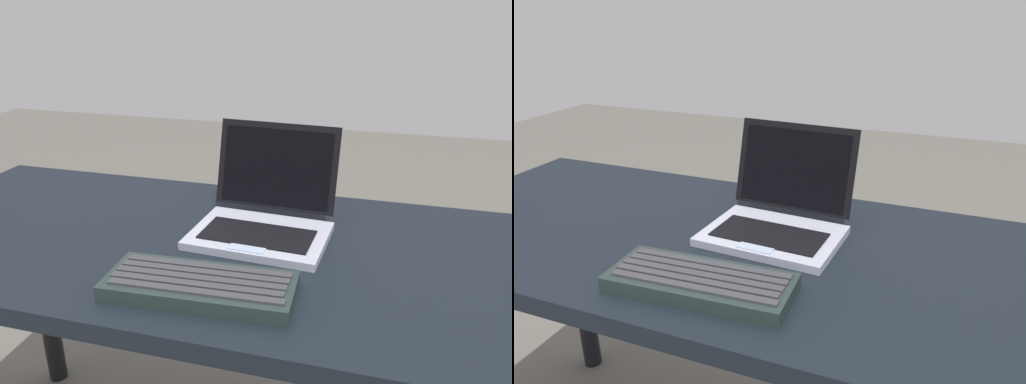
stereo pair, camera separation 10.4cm
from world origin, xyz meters
The scene contains 3 objects.
desk centered at (0.00, 0.00, 0.65)m, with size 1.59×0.64×0.75m.
laptop_front centered at (0.05, 0.07, 0.79)m, with size 0.29×0.27×0.22m.
external_keyboard centered at (0.00, -0.19, 0.76)m, with size 0.33×0.15×0.03m.
Camera 2 is at (0.39, -0.85, 1.23)m, focal length 34.88 mm.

